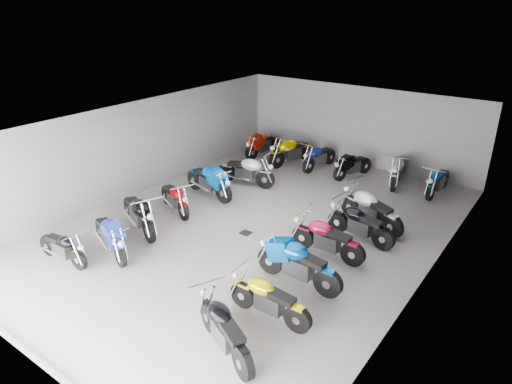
% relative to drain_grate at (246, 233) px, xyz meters
% --- Properties ---
extents(ground, '(14.00, 14.00, 0.00)m').
position_rel_drain_grate_xyz_m(ground, '(0.00, 0.50, -0.01)').
color(ground, gray).
rests_on(ground, ground).
extents(wall_back, '(10.00, 0.10, 3.20)m').
position_rel_drain_grate_xyz_m(wall_back, '(0.00, 7.50, 1.59)').
color(wall_back, slate).
rests_on(wall_back, ground).
extents(wall_left, '(0.10, 14.00, 3.20)m').
position_rel_drain_grate_xyz_m(wall_left, '(-5.00, 0.50, 1.59)').
color(wall_left, slate).
rests_on(wall_left, ground).
extents(wall_right, '(0.10, 14.00, 3.20)m').
position_rel_drain_grate_xyz_m(wall_right, '(5.00, 0.50, 1.59)').
color(wall_right, slate).
rests_on(wall_right, ground).
extents(ceiling, '(10.00, 14.00, 0.04)m').
position_rel_drain_grate_xyz_m(ceiling, '(0.00, 0.50, 3.21)').
color(ceiling, black).
rests_on(ceiling, wall_back).
extents(drain_grate, '(0.32, 0.32, 0.01)m').
position_rel_drain_grate_xyz_m(drain_grate, '(0.00, 0.00, 0.00)').
color(drain_grate, black).
rests_on(drain_grate, ground).
extents(motorcycle_left_a, '(1.85, 0.38, 0.81)m').
position_rel_drain_grate_xyz_m(motorcycle_left_a, '(-2.87, -4.07, 0.44)').
color(motorcycle_left_a, black).
rests_on(motorcycle_left_a, ground).
extents(motorcycle_left_b, '(2.16, 0.91, 0.99)m').
position_rel_drain_grate_xyz_m(motorcycle_left_b, '(-2.23, -3.06, 0.53)').
color(motorcycle_left_b, black).
rests_on(motorcycle_left_b, ground).
extents(motorcycle_left_c, '(2.25, 1.00, 1.04)m').
position_rel_drain_grate_xyz_m(motorcycle_left_c, '(-2.63, -1.73, 0.56)').
color(motorcycle_left_c, black).
rests_on(motorcycle_left_c, ground).
extents(motorcycle_left_d, '(1.93, 0.91, 0.90)m').
position_rel_drain_grate_xyz_m(motorcycle_left_d, '(-2.72, -0.19, 0.48)').
color(motorcycle_left_d, black).
rests_on(motorcycle_left_d, ground).
extents(motorcycle_left_e, '(2.35, 0.66, 1.04)m').
position_rel_drain_grate_xyz_m(motorcycle_left_e, '(-2.67, 1.42, 0.56)').
color(motorcycle_left_e, black).
rests_on(motorcycle_left_e, ground).
extents(motorcycle_left_f, '(2.29, 0.62, 1.01)m').
position_rel_drain_grate_xyz_m(motorcycle_left_f, '(-2.25, 2.98, 0.55)').
color(motorcycle_left_f, black).
rests_on(motorcycle_left_f, ground).
extents(motorcycle_right_a, '(2.01, 1.01, 0.94)m').
position_rel_drain_grate_xyz_m(motorcycle_right_a, '(2.61, -4.10, 0.51)').
color(motorcycle_right_a, black).
rests_on(motorcycle_right_a, ground).
extents(motorcycle_right_b, '(2.04, 0.40, 0.90)m').
position_rel_drain_grate_xyz_m(motorcycle_right_b, '(2.73, -2.78, 0.48)').
color(motorcycle_right_b, black).
rests_on(motorcycle_right_b, ground).
extents(motorcycle_right_c, '(2.34, 0.46, 1.03)m').
position_rel_drain_grate_xyz_m(motorcycle_right_c, '(2.55, -1.31, 0.56)').
color(motorcycle_right_c, black).
rests_on(motorcycle_right_c, ground).
extents(motorcycle_right_d, '(2.17, 0.42, 0.95)m').
position_rel_drain_grate_xyz_m(motorcycle_right_d, '(2.51, 0.25, 0.51)').
color(motorcycle_right_d, black).
rests_on(motorcycle_right_d, ground).
extents(motorcycle_right_e, '(2.13, 0.50, 0.94)m').
position_rel_drain_grate_xyz_m(motorcycle_right_e, '(2.85, 1.58, 0.51)').
color(motorcycle_right_e, black).
rests_on(motorcycle_right_e, ground).
extents(motorcycle_right_f, '(2.27, 0.92, 1.03)m').
position_rel_drain_grate_xyz_m(motorcycle_right_f, '(2.76, 2.54, 0.56)').
color(motorcycle_right_f, black).
rests_on(motorcycle_right_f, ground).
extents(motorcycle_back_a, '(0.49, 2.21, 0.97)m').
position_rel_drain_grate_xyz_m(motorcycle_back_a, '(-3.67, 6.04, 0.52)').
color(motorcycle_back_a, black).
rests_on(motorcycle_back_a, ground).
extents(motorcycle_back_b, '(0.86, 2.31, 1.04)m').
position_rel_drain_grate_xyz_m(motorcycle_back_b, '(-2.10, 5.88, 0.56)').
color(motorcycle_back_b, black).
rests_on(motorcycle_back_b, ground).
extents(motorcycle_back_c, '(0.48, 2.10, 0.92)m').
position_rel_drain_grate_xyz_m(motorcycle_back_c, '(-0.93, 6.07, 0.50)').
color(motorcycle_back_c, black).
rests_on(motorcycle_back_c, ground).
extents(motorcycle_back_d, '(0.72, 1.95, 0.88)m').
position_rel_drain_grate_xyz_m(motorcycle_back_d, '(0.55, 6.00, 0.47)').
color(motorcycle_back_d, black).
rests_on(motorcycle_back_d, ground).
extents(motorcycle_back_e, '(0.75, 2.31, 1.03)m').
position_rel_drain_grate_xyz_m(motorcycle_back_e, '(2.17, 6.33, 0.56)').
color(motorcycle_back_e, black).
rests_on(motorcycle_back_e, ground).
extents(motorcycle_back_f, '(0.42, 2.07, 0.91)m').
position_rel_drain_grate_xyz_m(motorcycle_back_f, '(3.69, 6.25, 0.49)').
color(motorcycle_back_f, black).
rests_on(motorcycle_back_f, ground).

